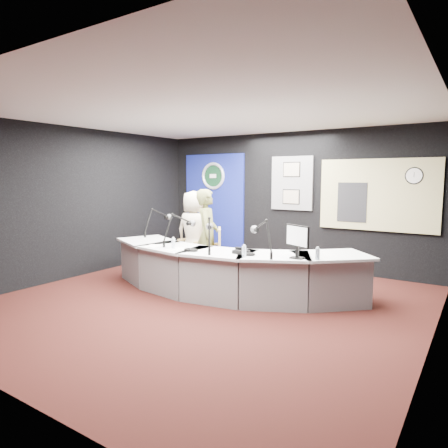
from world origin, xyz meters
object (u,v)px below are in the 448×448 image
Objects in this scene: broadcast_desk at (223,271)px; person_woman at (207,235)px; person_man at (194,232)px; armchair_right at (207,251)px; armchair_left at (194,248)px.

person_woman is (-0.69, 0.53, 0.46)m from broadcast_desk.
broadcast_desk is at bearing 139.24° from person_man.
armchair_right is at bearing -0.00° from person_woman.
person_man is (0.00, 0.00, 0.33)m from armchair_left.
person_woman reaches higher than person_man.
armchair_right is 0.81m from person_man.
armchair_right is at bearing -24.71° from armchair_left.
armchair_left is (-1.32, 0.95, 0.10)m from broadcast_desk.
person_man is at bearing 144.23° from broadcast_desk.
armchair_right is 0.64× the size of person_woman.
armchair_right reaches higher than armchair_left.
armchair_left is 0.76m from armchair_right.
person_man is at bearing -158.06° from armchair_right.
person_man is (-0.63, 0.43, 0.27)m from armchair_right.
armchair_left is 0.89× the size of armchair_right.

